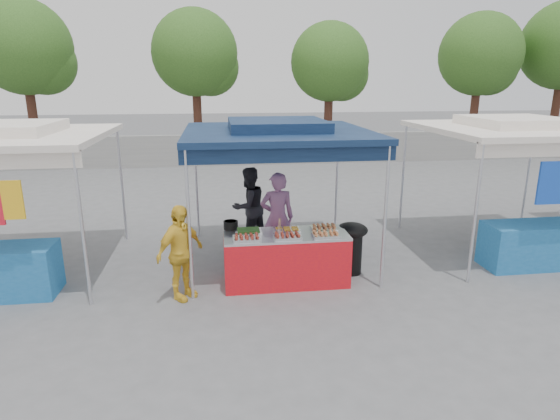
{
  "coord_description": "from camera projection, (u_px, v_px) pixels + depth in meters",
  "views": [
    {
      "loc": [
        -1.06,
        -7.17,
        3.25
      ],
      "look_at": [
        0.0,
        0.6,
        1.05
      ],
      "focal_mm": 30.0,
      "sensor_mm": 36.0,
      "label": 1
    }
  ],
  "objects": [
    {
      "name": "vendor_woman",
      "position": [
        277.0,
        218.0,
        8.42
      ],
      "size": [
        0.61,
        0.41,
        1.68
      ],
      "primitive_type": "imported",
      "rotation": [
        0.0,
        0.0,
        3.13
      ],
      "color": "#955F8C",
      "rests_on": "ground_plane"
    },
    {
      "name": "tree_2",
      "position": [
        333.0,
        66.0,
        19.45
      ],
      "size": [
        3.33,
        3.23,
        5.55
      ],
      "color": "#46251B",
      "rests_on": "ground_plane"
    },
    {
      "name": "crate_left",
      "position": [
        257.0,
        260.0,
        8.29
      ],
      "size": [
        0.54,
        0.38,
        0.32
      ],
      "primitive_type": "cube",
      "color": "#1545B0",
      "rests_on": "ground_plane"
    },
    {
      "name": "wok_burner",
      "position": [
        351.0,
        243.0,
        8.0
      ],
      "size": [
        0.54,
        0.54,
        0.91
      ],
      "rotation": [
        0.0,
        0.0,
        0.19
      ],
      "color": "black",
      "rests_on": "ground_plane"
    },
    {
      "name": "food_tray_br",
      "position": [
        324.0,
        228.0,
        7.69
      ],
      "size": [
        0.42,
        0.3,
        0.07
      ],
      "color": "silver",
      "rests_on": "vendor_table"
    },
    {
      "name": "cooking_pot",
      "position": [
        231.0,
        225.0,
        7.74
      ],
      "size": [
        0.24,
        0.24,
        0.14
      ],
      "primitive_type": "cylinder",
      "color": "black",
      "rests_on": "vendor_table"
    },
    {
      "name": "neighbor_stall_right",
      "position": [
        523.0,
        173.0,
        8.56
      ],
      "size": [
        3.2,
        3.2,
        2.57
      ],
      "color": "silver",
      "rests_on": "ground_plane"
    },
    {
      "name": "skewer_cup",
      "position": [
        280.0,
        233.0,
        7.37
      ],
      "size": [
        0.09,
        0.09,
        0.11
      ],
      "primitive_type": "cylinder",
      "color": "silver",
      "rests_on": "vendor_table"
    },
    {
      "name": "food_tray_bl",
      "position": [
        248.0,
        232.0,
        7.52
      ],
      "size": [
        0.42,
        0.3,
        0.07
      ],
      "color": "silver",
      "rests_on": "vendor_table"
    },
    {
      "name": "tree_3",
      "position": [
        482.0,
        58.0,
        20.32
      ],
      "size": [
        3.57,
        3.52,
        6.04
      ],
      "color": "#46251B",
      "rests_on": "ground_plane"
    },
    {
      "name": "crate_right",
      "position": [
        301.0,
        261.0,
        8.27
      ],
      "size": [
        0.49,
        0.34,
        0.3
      ],
      "primitive_type": "cube",
      "color": "#1545B0",
      "rests_on": "ground_plane"
    },
    {
      "name": "main_canopy",
      "position": [
        277.0,
        132.0,
        8.14
      ],
      "size": [
        3.2,
        3.2,
        2.57
      ],
      "color": "silver",
      "rests_on": "ground_plane"
    },
    {
      "name": "vendor_table",
      "position": [
        286.0,
        258.0,
        7.65
      ],
      "size": [
        2.0,
        0.8,
        0.85
      ],
      "color": "red",
      "rests_on": "ground_plane"
    },
    {
      "name": "food_tray_fr",
      "position": [
        326.0,
        235.0,
        7.37
      ],
      "size": [
        0.42,
        0.3,
        0.07
      ],
      "color": "silver",
      "rests_on": "vendor_table"
    },
    {
      "name": "customer_person",
      "position": [
        180.0,
        253.0,
        7.01
      ],
      "size": [
        0.86,
        0.87,
        1.48
      ],
      "primitive_type": "imported",
      "rotation": [
        0.0,
        0.0,
        0.8
      ],
      "color": "yellow",
      "rests_on": "ground_plane"
    },
    {
      "name": "food_tray_bm",
      "position": [
        287.0,
        230.0,
        7.61
      ],
      "size": [
        0.42,
        0.3,
        0.07
      ],
      "color": "silver",
      "rests_on": "vendor_table"
    },
    {
      "name": "food_tray_fm",
      "position": [
        287.0,
        236.0,
        7.3
      ],
      "size": [
        0.42,
        0.3,
        0.07
      ],
      "color": "silver",
      "rests_on": "vendor_table"
    },
    {
      "name": "tree_1",
      "position": [
        198.0,
        57.0,
        19.32
      ],
      "size": [
        3.57,
        3.52,
        6.05
      ],
      "color": "#46251B",
      "rests_on": "ground_plane"
    },
    {
      "name": "tree_0",
      "position": [
        28.0,
        51.0,
        18.12
      ],
      "size": [
        3.68,
        3.65,
        6.27
      ],
      "color": "#46251B",
      "rests_on": "ground_plane"
    },
    {
      "name": "back_wall",
      "position": [
        244.0,
        150.0,
        18.19
      ],
      "size": [
        40.0,
        0.25,
        1.2
      ],
      "primitive_type": "cube",
      "color": "gray",
      "rests_on": "ground_plane"
    },
    {
      "name": "ground_plane",
      "position": [
        285.0,
        280.0,
        7.86
      ],
      "size": [
        80.0,
        80.0,
        0.0
      ],
      "primitive_type": "plane",
      "color": "slate"
    },
    {
      "name": "food_tray_fl",
      "position": [
        247.0,
        238.0,
        7.21
      ],
      "size": [
        0.42,
        0.3,
        0.07
      ],
      "color": "silver",
      "rests_on": "vendor_table"
    },
    {
      "name": "helper_man",
      "position": [
        249.0,
        206.0,
        9.36
      ],
      "size": [
        0.97,
        0.93,
        1.58
      ],
      "primitive_type": "imported",
      "rotation": [
        0.0,
        0.0,
        3.75
      ],
      "color": "black",
      "rests_on": "ground_plane"
    },
    {
      "name": "crate_stacked",
      "position": [
        302.0,
        246.0,
        8.19
      ],
      "size": [
        0.46,
        0.32,
        0.27
      ],
      "primitive_type": "cube",
      "color": "#1545B0",
      "rests_on": "crate_right"
    }
  ]
}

